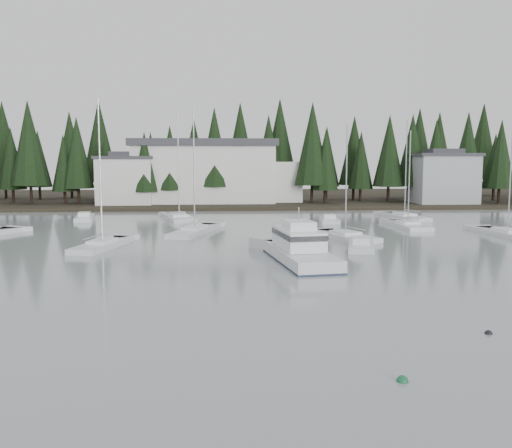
{
  "coord_description": "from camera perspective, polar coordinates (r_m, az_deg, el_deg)",
  "views": [
    {
      "loc": [
        -2.3,
        -17.75,
        8.12
      ],
      "look_at": [
        0.78,
        30.82,
        2.5
      ],
      "focal_mm": 40.0,
      "sensor_mm": 36.0,
      "label": 1
    }
  ],
  "objects": [
    {
      "name": "sailboat_6",
      "position": [
        79.86,
        14.62,
        0.59
      ],
      "size": [
        4.41,
        10.0,
        13.61
      ],
      "rotation": [
        0.0,
        0.0,
        1.73
      ],
      "color": "silver",
      "rests_on": "ground"
    },
    {
      "name": "cabin_cruiser_center",
      "position": [
        45.26,
        4.39,
        -2.81
      ],
      "size": [
        5.1,
        11.89,
        4.95
      ],
      "rotation": [
        0.0,
        0.0,
        1.71
      ],
      "color": "silver",
      "rests_on": "ground"
    },
    {
      "name": "sailboat_7",
      "position": [
        58.73,
        8.92,
        -1.38
      ],
      "size": [
        5.86,
        9.16,
        12.04
      ],
      "rotation": [
        0.0,
        0.0,
        1.94
      ],
      "color": "silver",
      "rests_on": "ground"
    },
    {
      "name": "runabout_4",
      "position": [
        73.32,
        7.35,
        0.28
      ],
      "size": [
        2.57,
        5.17,
        1.42
      ],
      "rotation": [
        0.0,
        0.0,
        1.49
      ],
      "color": "silver",
      "rests_on": "ground"
    },
    {
      "name": "harbor_inn",
      "position": [
        100.12,
        -4.02,
        5.23
      ],
      "size": [
        29.5,
        11.5,
        10.9
      ],
      "color": "silver",
      "rests_on": "ground"
    },
    {
      "name": "runabout_3",
      "position": [
        78.85,
        -16.79,
        0.49
      ],
      "size": [
        3.17,
        6.76,
        1.42
      ],
      "rotation": [
        0.0,
        0.0,
        1.72
      ],
      "color": "silver",
      "rests_on": "ground"
    },
    {
      "name": "sailboat_0",
      "position": [
        62.66,
        -6.14,
        -0.83
      ],
      "size": [
        5.73,
        11.27,
        14.04
      ],
      "rotation": [
        0.0,
        0.0,
        1.28
      ],
      "color": "silver",
      "rests_on": "ground"
    },
    {
      "name": "far_shore_land",
      "position": [
        115.06,
        -2.48,
        2.53
      ],
      "size": [
        240.0,
        54.0,
        1.0
      ],
      "primitive_type": "cube",
      "color": "black",
      "rests_on": "ground"
    },
    {
      "name": "conifer_treeline",
      "position": [
        104.1,
        -2.35,
        2.11
      ],
      "size": [
        200.0,
        22.0,
        20.0
      ],
      "primitive_type": null,
      "color": "black",
      "rests_on": "ground"
    },
    {
      "name": "sailboat_10",
      "position": [
        76.57,
        -7.69,
        0.5
      ],
      "size": [
        5.19,
        10.26,
        14.76
      ],
      "rotation": [
        0.0,
        0.0,
        1.81
      ],
      "color": "silver",
      "rests_on": "ground"
    },
    {
      "name": "runabout_1",
      "position": [
        52.14,
        10.46,
        -2.34
      ],
      "size": [
        3.54,
        6.36,
        1.42
      ],
      "rotation": [
        0.0,
        0.0,
        1.33
      ],
      "color": "silver",
      "rests_on": "ground"
    },
    {
      "name": "house_west",
      "position": [
        98.08,
        -12.88,
        4.4
      ],
      "size": [
        9.54,
        7.42,
        8.75
      ],
      "color": "silver",
      "rests_on": "ground"
    },
    {
      "name": "mooring_buoy_green",
      "position": [
        22.28,
        14.43,
        -15.0
      ],
      "size": [
        0.45,
        0.45,
        0.45
      ],
      "primitive_type": "sphere",
      "color": "#145933",
      "rests_on": "ground"
    },
    {
      "name": "mooring_buoy_dark",
      "position": [
        29.07,
        22.22,
        -10.13
      ],
      "size": [
        0.36,
        0.36,
        0.36
      ],
      "primitive_type": "sphere",
      "color": "black",
      "rests_on": "ground"
    },
    {
      "name": "sailboat_9",
      "position": [
        69.79,
        14.93,
        -0.27
      ],
      "size": [
        3.21,
        8.83,
        11.88
      ],
      "rotation": [
        0.0,
        0.0,
        1.62
      ],
      "color": "silver",
      "rests_on": "ground"
    },
    {
      "name": "sailboat_4",
      "position": [
        53.96,
        -15.1,
        -2.21
      ],
      "size": [
        4.59,
        9.47,
        14.01
      ],
      "rotation": [
        0.0,
        0.0,
        1.33
      ],
      "color": "silver",
      "rests_on": "ground"
    },
    {
      "name": "ground",
      "position": [
        19.66,
        3.6,
        -17.82
      ],
      "size": [
        260.0,
        260.0,
        0.0
      ],
      "primitive_type": "plane",
      "color": "gray",
      "rests_on": "ground"
    },
    {
      "name": "sailboat_3",
      "position": [
        65.52,
        23.85,
        -1.04
      ],
      "size": [
        3.85,
        9.72,
        13.43
      ],
      "rotation": [
        0.0,
        0.0,
        1.68
      ],
      "color": "silver",
      "rests_on": "ground"
    },
    {
      "name": "house_east_a",
      "position": [
        103.18,
        18.22,
        4.47
      ],
      "size": [
        10.6,
        8.48,
        9.25
      ],
      "color": "#999EA0",
      "rests_on": "ground"
    }
  ]
}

